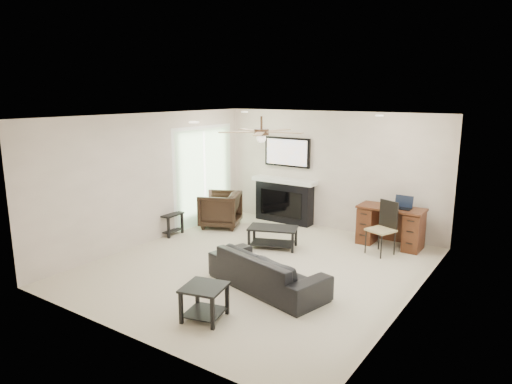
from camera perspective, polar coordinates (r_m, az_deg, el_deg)
room_shell at (r=7.31m, az=1.80°, el=3.00°), size 5.50×5.54×2.52m
sofa at (r=6.88m, az=1.38°, el=-9.75°), size 2.06×1.20×0.56m
armchair at (r=9.96m, az=-4.51°, el=-2.19°), size 1.10×1.09×0.76m
coffee_table at (r=8.63m, az=2.11°, el=-5.69°), size 1.02×0.79×0.40m
end_table_near at (r=6.07m, az=-6.45°, el=-13.56°), size 0.63×0.63×0.45m
end_table_left at (r=9.61m, az=-10.99°, el=-3.89°), size 0.53×0.53×0.45m
fireplace_unit at (r=10.17m, az=3.53°, el=1.44°), size 1.52×0.34×1.91m
desk at (r=9.04m, az=16.45°, el=-4.17°), size 1.22×0.56×0.76m
desk_chair at (r=8.51m, az=15.34°, el=-4.39°), size 0.55×0.56×0.97m
laptop at (r=8.85m, az=17.83°, el=-1.30°), size 0.33×0.24×0.23m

